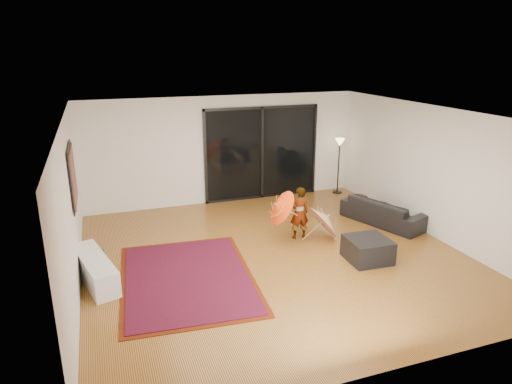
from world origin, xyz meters
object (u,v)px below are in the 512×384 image
media_console (95,269)px  sofa (384,211)px  child (299,213)px  ottoman (368,249)px

media_console → sofa: 6.24m
media_console → child: size_ratio=1.44×
ottoman → child: child is taller
media_console → child: (4.04, 0.54, 0.33)m
ottoman → child: size_ratio=0.68×
sofa → media_console: bearing=76.5°
media_console → sofa: bearing=-7.7°
media_console → child: 4.09m
media_console → ottoman: size_ratio=2.12×
child → ottoman: bearing=123.7°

